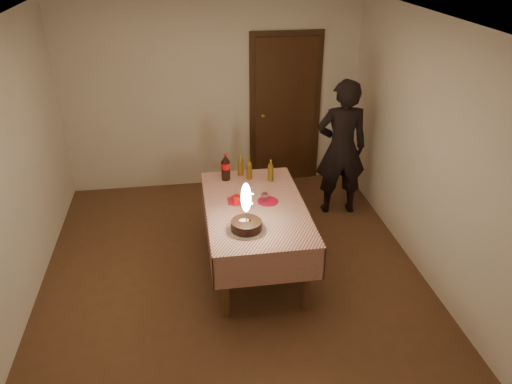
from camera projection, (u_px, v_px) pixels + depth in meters
ground at (233, 274)px, 5.35m from camera, size 4.00×4.50×0.01m
room_shell at (232, 126)px, 4.65m from camera, size 4.04×4.54×2.62m
dining_table at (255, 214)px, 5.17m from camera, size 1.02×1.72×0.77m
birthday_cake at (246, 219)px, 4.65m from camera, size 0.37×0.37×0.49m
red_plate at (268, 201)px, 5.19m from camera, size 0.22×0.22×0.01m
red_cup at (236, 200)px, 5.12m from camera, size 0.08×0.08×0.10m
clear_cup at (264, 197)px, 5.18m from camera, size 0.07×0.07×0.09m
napkin_stack at (235, 201)px, 5.19m from camera, size 0.15×0.15×0.02m
cola_bottle at (226, 167)px, 5.58m from camera, size 0.10×0.10×0.32m
amber_bottle_left at (240, 165)px, 5.70m from camera, size 0.06×0.06×0.25m
amber_bottle_right at (271, 171)px, 5.57m from camera, size 0.06×0.06×0.25m
amber_bottle_mid at (249, 169)px, 5.61m from camera, size 0.06×0.06×0.25m
photographer at (341, 148)px, 6.18m from camera, size 0.67×0.48×1.75m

